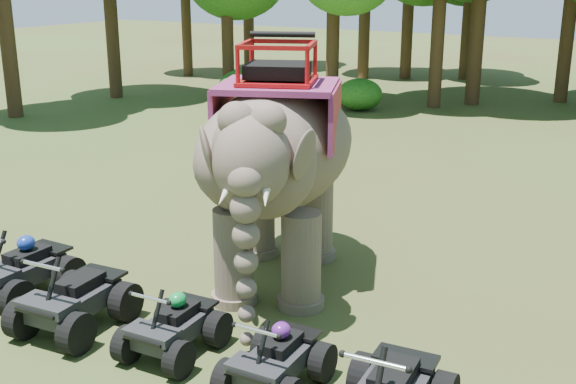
% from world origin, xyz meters
% --- Properties ---
extents(ground, '(110.00, 110.00, 0.00)m').
position_xyz_m(ground, '(0.00, 0.00, 0.00)').
color(ground, '#47381E').
rests_on(ground, ground).
extents(elephant, '(4.16, 5.73, 4.41)m').
position_xyz_m(elephant, '(-0.55, 1.74, 2.20)').
color(elephant, brown).
rests_on(elephant, ground).
extents(atv_0, '(1.35, 1.82, 1.33)m').
position_xyz_m(atv_0, '(-3.94, -1.23, 0.66)').
color(atv_0, black).
rests_on(atv_0, ground).
extents(atv_1, '(1.49, 1.93, 1.34)m').
position_xyz_m(atv_1, '(-2.25, -1.59, 0.67)').
color(atv_1, black).
rests_on(atv_1, ground).
extents(atv_2, '(1.23, 1.62, 1.15)m').
position_xyz_m(atv_2, '(-0.41, -1.39, 0.57)').
color(atv_2, black).
rests_on(atv_2, ground).
extents(atv_3, '(1.20, 1.60, 1.15)m').
position_xyz_m(atv_3, '(1.40, -1.41, 0.57)').
color(atv_3, black).
rests_on(atv_3, ground).
extents(tree_24, '(5.28, 5.28, 7.54)m').
position_xyz_m(tree_24, '(-12.86, 17.33, 3.77)').
color(tree_24, '#195114').
rests_on(tree_24, ground).
extents(tree_25, '(5.69, 5.69, 8.13)m').
position_xyz_m(tree_25, '(-8.15, 18.23, 4.06)').
color(tree_25, '#195114').
rests_on(tree_25, ground).
extents(tree_26, '(5.80, 5.80, 8.29)m').
position_xyz_m(tree_26, '(-4.26, 19.98, 4.14)').
color(tree_26, '#195114').
rests_on(tree_26, ground).
extents(tree_36, '(5.15, 5.15, 7.36)m').
position_xyz_m(tree_36, '(-19.01, 22.11, 3.68)').
color(tree_36, '#195114').
rests_on(tree_36, ground).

